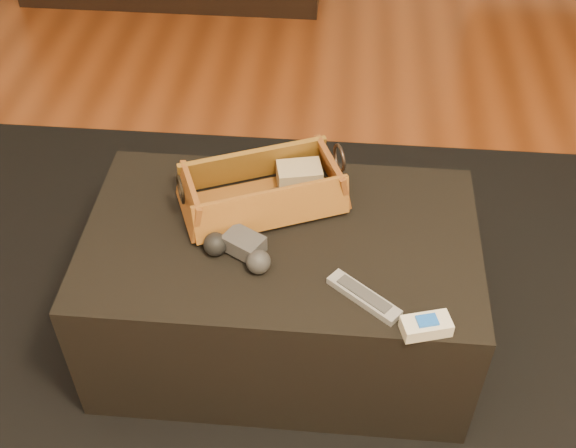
# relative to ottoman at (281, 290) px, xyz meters

# --- Properties ---
(area_rug) EXTENTS (2.60, 2.00, 0.01)m
(area_rug) POSITION_rel_ottoman_xyz_m (0.00, -0.05, -0.22)
(area_rug) COLOR black
(area_rug) RESTS_ON floor
(ottoman) EXTENTS (1.00, 0.60, 0.42)m
(ottoman) POSITION_rel_ottoman_xyz_m (0.00, 0.00, 0.00)
(ottoman) COLOR black
(ottoman) RESTS_ON area_rug
(tv_remote) EXTENTS (0.22, 0.15, 0.02)m
(tv_remote) POSITION_rel_ottoman_xyz_m (-0.07, 0.08, 0.24)
(tv_remote) COLOR black
(tv_remote) RESTS_ON wicker_basket
(cloth_bundle) EXTENTS (0.13, 0.10, 0.06)m
(cloth_bundle) POSITION_rel_ottoman_xyz_m (0.03, 0.18, 0.26)
(cloth_bundle) COLOR tan
(cloth_bundle) RESTS_ON wicker_basket
(wicker_basket) EXTENTS (0.47, 0.36, 0.15)m
(wicker_basket) POSITION_rel_ottoman_xyz_m (-0.06, 0.11, 0.26)
(wicker_basket) COLOR brown
(wicker_basket) RESTS_ON ottoman
(game_controller) EXTENTS (0.19, 0.15, 0.06)m
(game_controller) POSITION_rel_ottoman_xyz_m (-0.09, -0.09, 0.24)
(game_controller) COLOR #37383B
(game_controller) RESTS_ON ottoman
(silver_remote) EXTENTS (0.18, 0.15, 0.02)m
(silver_remote) POSITION_rel_ottoman_xyz_m (0.21, -0.19, 0.22)
(silver_remote) COLOR #96989C
(silver_remote) RESTS_ON ottoman
(cream_gadget) EXTENTS (0.12, 0.08, 0.04)m
(cream_gadget) POSITION_rel_ottoman_xyz_m (0.35, -0.27, 0.23)
(cream_gadget) COLOR beige
(cream_gadget) RESTS_ON ottoman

